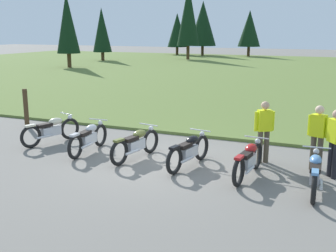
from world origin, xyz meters
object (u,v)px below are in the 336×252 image
motorcycle_cream (51,130)px  motorcycle_red (249,160)px  rider_in_hivis_vest (318,134)px  rider_with_back_turned (264,128)px  motorcycle_silver (89,138)px  trail_marker_post (26,108)px  motorcycle_olive (136,144)px  motorcycle_sky_blue (315,173)px  motorcycle_black (189,150)px  rider_checking_bike (335,140)px

motorcycle_cream → motorcycle_red: 6.39m
rider_in_hivis_vest → rider_with_back_turned: (-1.35, 0.08, 0.00)m
motorcycle_silver → trail_marker_post: size_ratio=1.52×
motorcycle_olive → rider_with_back_turned: size_ratio=1.25×
rider_in_hivis_vest → trail_marker_post: bearing=174.4°
motorcycle_silver → motorcycle_sky_blue: bearing=-5.7°
motorcycle_olive → trail_marker_post: size_ratio=1.50×
motorcycle_red → trail_marker_post: (-8.74, 2.21, 0.26)m
motorcycle_olive → motorcycle_cream: bearing=172.9°
motorcycle_cream → motorcycle_sky_blue: size_ratio=0.96×
motorcycle_black → motorcycle_red: (1.60, -0.18, 0.00)m
motorcycle_olive → rider_with_back_turned: (3.28, 1.05, 0.51)m
motorcycle_olive → rider_checking_bike: size_ratio=1.25×
motorcycle_olive → motorcycle_red: size_ratio=0.99×
motorcycle_silver → motorcycle_olive: bearing=-1.1°
motorcycle_cream → motorcycle_silver: size_ratio=0.96×
motorcycle_sky_blue → motorcycle_black: bearing=170.3°
motorcycle_olive → motorcycle_red: 3.18m
motorcycle_cream → motorcycle_sky_blue: 7.96m
motorcycle_cream → motorcycle_sky_blue: same height
motorcycle_sky_blue → trail_marker_post: (-10.29, 2.57, 0.26)m
rider_checking_bike → rider_in_hivis_vest: same height
rider_checking_bike → trail_marker_post: rider_checking_bike is taller
motorcycle_silver → motorcycle_black: (3.14, -0.09, 0.00)m
motorcycle_olive → rider_checking_bike: 5.10m
motorcycle_cream → motorcycle_sky_blue: bearing=-7.1°
motorcycle_sky_blue → rider_with_back_turned: bearing=131.2°
motorcycle_olive → rider_with_back_turned: rider_with_back_turned is taller
motorcycle_silver → trail_marker_post: 4.46m
motorcycle_cream → rider_in_hivis_vest: rider_in_hivis_vest is taller
motorcycle_cream → motorcycle_black: bearing=-5.4°
motorcycle_red → motorcycle_cream: bearing=174.4°
motorcycle_silver → trail_marker_post: (-4.01, 1.95, 0.26)m
motorcycle_silver → rider_checking_bike: (6.61, 0.51, 0.51)m
rider_in_hivis_vest → rider_with_back_turned: 1.36m
motorcycle_sky_blue → rider_in_hivis_vest: bearing=93.1°
motorcycle_black → rider_checking_bike: (3.47, 0.60, 0.51)m
motorcycle_red → rider_checking_bike: bearing=22.4°
motorcycle_sky_blue → rider_in_hivis_vest: (-0.08, 1.57, 0.51)m
motorcycle_sky_blue → trail_marker_post: 10.61m
motorcycle_silver → rider_with_back_turned: 4.97m
motorcycle_olive → motorcycle_sky_blue: same height
rider_checking_bike → trail_marker_post: (-10.62, 1.43, -0.25)m
motorcycle_silver → motorcycle_black: 3.14m
motorcycle_silver → rider_checking_bike: size_ratio=1.26×
motorcycle_sky_blue → rider_checking_bike: rider_checking_bike is taller
motorcycle_silver → motorcycle_olive: (1.56, -0.03, 0.00)m
motorcycle_sky_blue → rider_with_back_turned: rider_with_back_turned is taller
motorcycle_red → rider_in_hivis_vest: bearing=39.5°
motorcycle_black → rider_in_hivis_vest: (3.06, 1.03, 0.51)m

